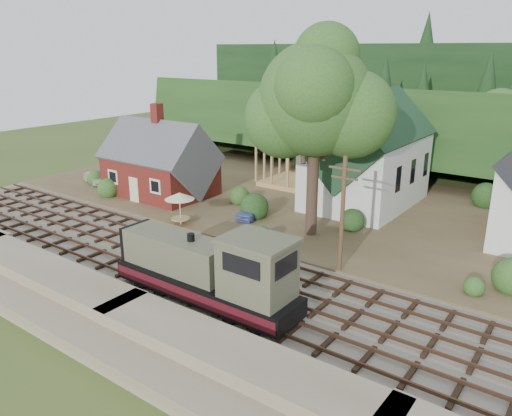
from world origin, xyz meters
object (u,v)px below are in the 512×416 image
Objects in this scene: car_green at (95,178)px; patio_set at (180,197)px; locomotive at (211,272)px; car_blue at (251,210)px.

patio_set is at bearing -85.97° from car_green.
locomotive reaches higher than patio_set.
car_blue is at bearing 118.03° from locomotive.
locomotive is at bearing -38.11° from patio_set.
car_blue is at bearing 52.65° from patio_set.
car_blue is 1.39× the size of patio_set.
patio_set is (16.84, -3.96, 1.72)m from car_green.
car_green is at bearing 166.77° from patio_set.
locomotive is 13.79m from patio_set.
car_green is (-27.68, 12.46, -1.20)m from locomotive.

